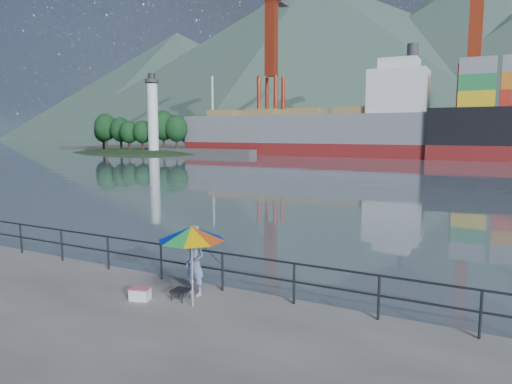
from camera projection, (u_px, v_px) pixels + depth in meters
The scene contains 10 objects.
harbor_water at pixel (457, 146), 126.08m from camera, with size 500.00×280.00×0.00m, color slate.
far_dock at pixel (499, 152), 88.96m from camera, with size 200.00×40.00×0.40m, color #514F4C.
guardrail at pixel (134, 257), 13.14m from camera, with size 22.00×0.06×1.03m.
lighthouse_islet at pixel (134, 151), 91.32m from camera, with size 48.00×26.40×19.20m.
fisherman at pixel (195, 264), 11.46m from camera, with size 0.59×0.39×1.61m, color navy.
beach_umbrella at pixel (191, 234), 10.54m from camera, with size 2.05×2.05×1.92m.
folding_stool at pixel (181, 294), 11.17m from camera, with size 0.42×0.42×0.26m.
cooler_bag at pixel (140, 295), 11.17m from camera, with size 0.47×0.31×0.27m, color silver.
fishing_rod at pixel (208, 282), 12.51m from camera, with size 0.02×0.02×2.23m, color black.
bulk_carrier at pixel (319, 131), 81.94m from camera, with size 48.96×8.47×14.50m.
Camera 1 is at (9.02, -8.01, 4.11)m, focal length 32.00 mm.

